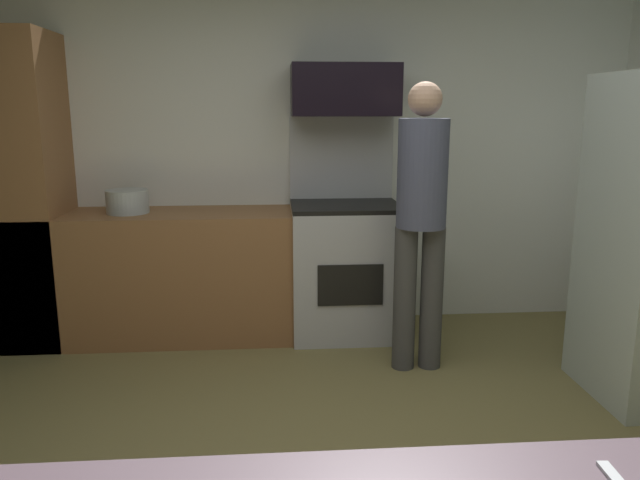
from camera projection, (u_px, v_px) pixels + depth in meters
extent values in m
cube|color=white|center=(296.00, 150.00, 4.55)|extent=(5.20, 0.12, 2.60)
cube|color=#91623B|center=(172.00, 275.00, 4.31)|extent=(2.40, 0.60, 0.90)
cube|color=#91623B|center=(17.00, 192.00, 4.11)|extent=(0.60, 0.60, 2.10)
cube|color=#BABBBF|center=(345.00, 271.00, 4.38)|extent=(0.76, 0.64, 0.92)
cube|color=black|center=(345.00, 206.00, 4.28)|extent=(0.76, 0.64, 0.03)
cube|color=#BABBBF|center=(341.00, 157.00, 4.50)|extent=(0.76, 0.06, 0.60)
cube|color=black|center=(350.00, 285.00, 4.07)|extent=(0.44, 0.01, 0.28)
cube|color=black|center=(345.00, 90.00, 4.21)|extent=(0.74, 0.38, 0.35)
cylinder|color=#434343|center=(405.00, 299.00, 3.77)|extent=(0.14, 0.14, 0.90)
cylinder|color=#434343|center=(432.00, 298.00, 3.78)|extent=(0.14, 0.14, 0.90)
cylinder|color=#4C516A|center=(423.00, 174.00, 3.61)|extent=(0.30, 0.30, 0.65)
sphere|color=tan|center=(425.00, 99.00, 3.52)|extent=(0.20, 0.20, 0.20)
cylinder|color=#B1BBBE|center=(127.00, 201.00, 4.18)|extent=(0.29, 0.29, 0.16)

